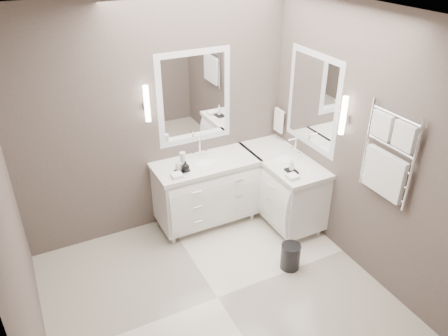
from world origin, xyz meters
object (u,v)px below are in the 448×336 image
vanity_right (282,184)px  towel_ladder (387,159)px  waste_bin (290,256)px  vanity_back (206,188)px

vanity_right → towel_ladder: 1.60m
waste_bin → vanity_right: bearing=63.4°
vanity_back → waste_bin: size_ratio=4.21×
vanity_back → towel_ladder: size_ratio=1.38×
vanity_right → waste_bin: (-0.43, -0.85, -0.34)m
vanity_right → waste_bin: 1.01m
vanity_back → vanity_right: bearing=-20.4°
towel_ladder → vanity_right: bearing=99.8°
vanity_back → vanity_right: same height
vanity_back → vanity_right: size_ratio=1.00×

